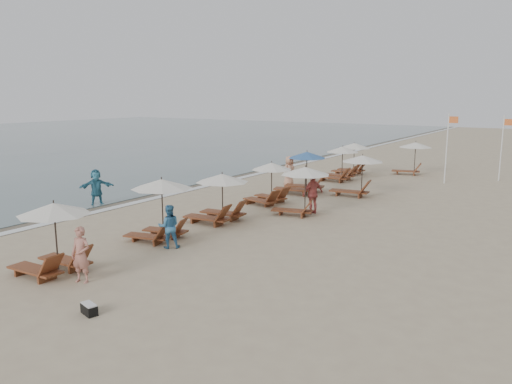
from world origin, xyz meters
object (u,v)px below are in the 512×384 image
Objects in this scene: inland_station_0 at (300,184)px; duffel_bag at (89,309)px; beachgoer_far_a at (313,193)px; lounger_station_0 at (52,239)px; lounger_station_3 at (268,184)px; lounger_station_5 at (338,165)px; waterline_walker at (96,187)px; flag_pole_near at (448,145)px; beachgoer_near at (81,255)px; inland_station_1 at (356,172)px; lounger_station_1 at (159,207)px; beachgoer_mid_a at (169,226)px; lounger_station_2 at (218,198)px; lounger_station_4 at (302,175)px; lounger_station_6 at (351,158)px; inland_station_2 at (412,154)px; beachgoer_far_b at (289,171)px.

duffel_bag is (0.59, -12.24, -1.30)m from inland_station_0.
inland_station_0 is 1.38× the size of beachgoer_far_a.
inland_station_0 is at bearing 75.97° from lounger_station_0.
lounger_station_3 is 8.48m from lounger_station_5.
waterline_walker is 0.41× the size of flag_pole_near.
lounger_station_0 is 1.36m from beachgoer_near.
inland_station_1 is 4.96m from beachgoer_far_a.
flag_pole_near reaches higher than beachgoer_far_a.
lounger_station_0 is at bearing -91.96° from lounger_station_1.
lounger_station_2 is at bearing -121.39° from beachgoer_mid_a.
flag_pole_near reaches higher than lounger_station_4.
lounger_station_5 is at bearing 77.89° from beachgoer_near.
lounger_station_4 is (0.21, 15.73, -0.11)m from lounger_station_0.
waterline_walker is at bearing -112.66° from lounger_station_6.
inland_station_1 is 0.65× the size of flag_pole_near.
waterline_walker is (-8.22, 7.43, 0.06)m from beachgoer_near.
inland_station_0 is at bearing -146.14° from beachgoer_mid_a.
flag_pole_near is at bearing -148.00° from beachgoer_mid_a.
lounger_station_1 is 1.02× the size of lounger_station_3.
inland_station_1 reaches higher than lounger_station_3.
beachgoer_near is 3.94m from beachgoer_mid_a.
inland_station_2 is 1.45× the size of beachgoer_far_b.
beachgoer_mid_a is at bearing -78.08° from lounger_station_2.
waterline_walker is at bearing -176.16° from lounger_station_2.
flag_pole_near is at bearing 72.17° from lounger_station_1.
lounger_station_6 reaches higher than duffel_bag.
lounger_station_1 reaches higher than lounger_station_4.
lounger_station_0 is 4.49× the size of duffel_bag.
beachgoer_near is 0.38× the size of flag_pole_near.
lounger_station_5 is 1.44× the size of waterline_walker.
inland_station_2 is (3.24, 21.38, 0.15)m from lounger_station_1.
lounger_station_1 is 0.94× the size of inland_station_0.
beachgoer_near is at bearing -94.56° from inland_station_2.
beachgoer_mid_a is 5.76m from duffel_bag.
lounger_station_1 is at bearing -90.31° from lounger_station_4.
lounger_station_1 is 7.65m from waterline_walker.
lounger_station_1 is 19.16m from lounger_station_6.
lounger_station_6 is 1.37× the size of beachgoer_far_b.
lounger_station_4 is at bearing -87.53° from lounger_station_6.
inland_station_1 is (2.83, 8.58, 0.28)m from lounger_station_2.
lounger_station_1 is at bearing 89.51° from beachgoer_near.
flag_pole_near is at bearing 69.00° from lounger_station_2.
lounger_station_6 is 17.56m from waterline_walker.
inland_station_0 reaches higher than duffel_bag.
lounger_station_3 is (-0.01, 7.78, -0.24)m from lounger_station_1.
lounger_station_6 reaches higher than lounger_station_3.
lounger_station_1 is 6.73m from duffel_bag.
beachgoer_far_b is at bearing 83.84° from beachgoer_near.
inland_station_2 is (3.19, 5.12, 0.42)m from lounger_station_5.
lounger_station_1 is at bearing -111.83° from inland_station_0.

